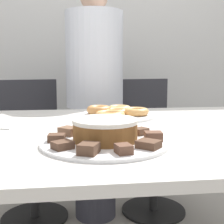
# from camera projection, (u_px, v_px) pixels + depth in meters

# --- Properties ---
(wall_back) EXTENTS (8.00, 0.05, 2.60)m
(wall_back) POSITION_uv_depth(u_px,v_px,m) (90.00, 32.00, 2.71)
(wall_back) COLOR silver
(wall_back) RESTS_ON ground_plane
(table) EXTENTS (1.79, 1.10, 0.77)m
(table) POSITION_uv_depth(u_px,v_px,m) (117.00, 148.00, 1.18)
(table) COLOR silver
(table) RESTS_ON ground_plane
(person_standing) EXTENTS (0.36, 0.36, 1.51)m
(person_standing) POSITION_uv_depth(u_px,v_px,m) (95.00, 100.00, 2.00)
(person_standing) COLOR #383842
(person_standing) RESTS_ON ground_plane
(office_chair_left) EXTENTS (0.52, 0.52, 0.91)m
(office_chair_left) POSITION_uv_depth(u_px,v_px,m) (32.00, 152.00, 2.07)
(office_chair_left) COLOR black
(office_chair_left) RESTS_ON ground_plane
(office_chair_right) EXTENTS (0.53, 0.53, 0.91)m
(office_chair_right) POSITION_uv_depth(u_px,v_px,m) (151.00, 148.00, 2.17)
(office_chair_right) COLOR black
(office_chair_right) RESTS_ON ground_plane
(plate_cake) EXTENTS (0.39, 0.39, 0.01)m
(plate_cake) POSITION_uv_depth(u_px,v_px,m) (105.00, 142.00, 0.94)
(plate_cake) COLOR white
(plate_cake) RESTS_ON table
(plate_donuts) EXTENTS (0.37, 0.37, 0.01)m
(plate_donuts) POSITION_uv_depth(u_px,v_px,m) (116.00, 116.00, 1.45)
(plate_donuts) COLOR white
(plate_donuts) RESTS_ON table
(frosted_cake) EXTENTS (0.20, 0.20, 0.07)m
(frosted_cake) POSITION_uv_depth(u_px,v_px,m) (105.00, 130.00, 0.93)
(frosted_cake) COLOR brown
(frosted_cake) RESTS_ON plate_cake
(lamington_0) EXTENTS (0.06, 0.06, 0.02)m
(lamington_0) POSITION_uv_depth(u_px,v_px,m) (141.00, 131.00, 1.03)
(lamington_0) COLOR #513828
(lamington_0) RESTS_ON plate_cake
(lamington_1) EXTENTS (0.06, 0.06, 0.02)m
(lamington_1) POSITION_uv_depth(u_px,v_px,m) (118.00, 128.00, 1.08)
(lamington_1) COLOR brown
(lamington_1) RESTS_ON plate_cake
(lamington_2) EXTENTS (0.06, 0.06, 0.03)m
(lamington_2) POSITION_uv_depth(u_px,v_px,m) (92.00, 128.00, 1.07)
(lamington_2) COLOR #513828
(lamington_2) RESTS_ON plate_cake
(lamington_3) EXTENTS (0.07, 0.07, 0.03)m
(lamington_3) POSITION_uv_depth(u_px,v_px,m) (69.00, 131.00, 1.02)
(lamington_3) COLOR brown
(lamington_3) RESTS_ON plate_cake
(lamington_4) EXTENTS (0.05, 0.05, 0.02)m
(lamington_4) POSITION_uv_depth(u_px,v_px,m) (57.00, 138.00, 0.93)
(lamington_4) COLOR #513828
(lamington_4) RESTS_ON plate_cake
(lamington_5) EXTENTS (0.07, 0.06, 0.02)m
(lamington_5) POSITION_uv_depth(u_px,v_px,m) (63.00, 145.00, 0.85)
(lamington_5) COLOR #513828
(lamington_5) RESTS_ON plate_cake
(lamington_6) EXTENTS (0.06, 0.07, 0.03)m
(lamington_6) POSITION_uv_depth(u_px,v_px,m) (89.00, 149.00, 0.80)
(lamington_6) COLOR #513828
(lamington_6) RESTS_ON plate_cake
(lamington_7) EXTENTS (0.05, 0.05, 0.02)m
(lamington_7) POSITION_uv_depth(u_px,v_px,m) (124.00, 149.00, 0.80)
(lamington_7) COLOR brown
(lamington_7) RESTS_ON plate_cake
(lamington_8) EXTENTS (0.08, 0.08, 0.02)m
(lamington_8) POSITION_uv_depth(u_px,v_px,m) (149.00, 144.00, 0.86)
(lamington_8) COLOR #513828
(lamington_8) RESTS_ON plate_cake
(lamington_9) EXTENTS (0.06, 0.05, 0.03)m
(lamington_9) POSITION_uv_depth(u_px,v_px,m) (153.00, 136.00, 0.94)
(lamington_9) COLOR brown
(lamington_9) RESTS_ON plate_cake
(donut_0) EXTENTS (0.11, 0.11, 0.03)m
(donut_0) POSITION_uv_depth(u_px,v_px,m) (116.00, 112.00, 1.44)
(donut_0) COLOR #E5AD66
(donut_0) RESTS_ON plate_donuts
(donut_1) EXTENTS (0.12, 0.12, 0.04)m
(donut_1) POSITION_uv_depth(u_px,v_px,m) (99.00, 110.00, 1.46)
(donut_1) COLOR #C68447
(donut_1) RESTS_ON plate_donuts
(donut_2) EXTENTS (0.13, 0.13, 0.03)m
(donut_2) POSITION_uv_depth(u_px,v_px,m) (110.00, 115.00, 1.33)
(donut_2) COLOR tan
(donut_2) RESTS_ON plate_donuts
(donut_3) EXTENTS (0.12, 0.12, 0.03)m
(donut_3) POSITION_uv_depth(u_px,v_px,m) (136.00, 111.00, 1.43)
(donut_3) COLOR tan
(donut_3) RESTS_ON plate_donuts
(donut_4) EXTENTS (0.11, 0.11, 0.03)m
(donut_4) POSITION_uv_depth(u_px,v_px,m) (120.00, 109.00, 1.53)
(donut_4) COLOR #E5AD66
(donut_4) RESTS_ON plate_donuts
(napkin) EXTENTS (0.17, 0.15, 0.01)m
(napkin) POSITION_uv_depth(u_px,v_px,m) (0.00, 126.00, 1.21)
(napkin) COLOR white
(napkin) RESTS_ON table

